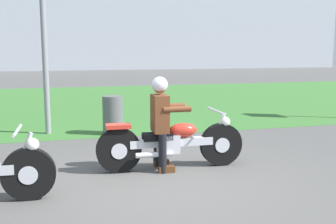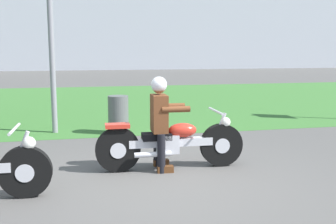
{
  "view_description": "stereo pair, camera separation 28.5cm",
  "coord_description": "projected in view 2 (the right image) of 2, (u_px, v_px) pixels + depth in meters",
  "views": [
    {
      "loc": [
        -1.32,
        -5.01,
        1.79
      ],
      "look_at": [
        0.29,
        0.89,
        0.85
      ],
      "focal_mm": 42.61,
      "sensor_mm": 36.0,
      "label": 1
    },
    {
      "loc": [
        -1.04,
        -5.08,
        1.79
      ],
      "look_at": [
        0.29,
        0.89,
        0.85
      ],
      "focal_mm": 42.61,
      "sensor_mm": 36.0,
      "label": 2
    }
  ],
  "objects": [
    {
      "name": "trash_can",
      "position": [
        118.0,
        115.0,
        8.66
      ],
      "size": [
        0.44,
        0.44,
        0.83
      ],
      "primitive_type": "cylinder",
      "color": "#595E5B",
      "rests_on": "ground"
    },
    {
      "name": "rider_lead",
      "position": [
        160.0,
        116.0,
        5.97
      ],
      "size": [
        0.56,
        0.48,
        1.41
      ],
      "rotation": [
        0.0,
        0.0,
        -0.03
      ],
      "color": "black",
      "rests_on": "ground"
    },
    {
      "name": "motorcycle_lead",
      "position": [
        171.0,
        143.0,
        6.06
      ],
      "size": [
        2.28,
        0.66,
        0.89
      ],
      "rotation": [
        0.0,
        0.0,
        -0.03
      ],
      "color": "black",
      "rests_on": "ground"
    },
    {
      "name": "ground",
      "position": [
        161.0,
        184.0,
        5.4
      ],
      "size": [
        120.0,
        120.0,
        0.0
      ],
      "primitive_type": "plane",
      "color": "#565451"
    },
    {
      "name": "grass_verge",
      "position": [
        110.0,
        101.0,
        14.22
      ],
      "size": [
        60.0,
        12.0,
        0.01
      ],
      "primitive_type": "cube",
      "color": "#3D7533",
      "rests_on": "ground"
    }
  ]
}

